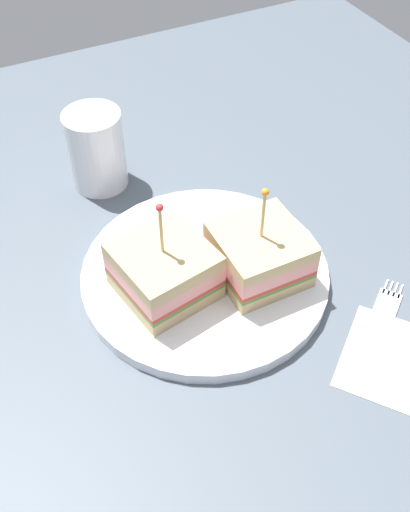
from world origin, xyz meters
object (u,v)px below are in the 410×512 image
drink_glass (97,154)px  plate (205,274)px  sandwich_half_front (259,254)px  fork (382,318)px  napkin (393,360)px  sandwich_half_back (164,271)px

drink_glass → plate: bearing=12.3°
drink_glass → sandwich_half_front: bearing=21.8°
plate → fork: 17.61cm
drink_glass → napkin: (35.50, 14.96, -3.96)cm
plate → drink_glass: (-19.18, -4.18, 3.37)cm
sandwich_half_front → drink_glass: size_ratio=1.16×
napkin → drink_glass: bearing=-157.2°
sandwich_half_front → drink_glass: bearing=-158.2°
drink_glass → napkin: drink_glass is taller
plate → sandwich_half_front: 6.15cm
fork → napkin: bearing=-25.4°
plate → napkin: (16.32, 10.78, -0.59)cm
sandwich_half_front → fork: sandwich_half_front is taller
sandwich_half_back → drink_glass: (-19.73, 0.37, 0.03)cm
sandwich_half_back → sandwich_half_front: bearing=77.2°
sandwich_half_back → napkin: sandwich_half_back is taller
sandwich_half_back → napkin: bearing=44.2°
plate → fork: size_ratio=2.16×
napkin → fork: 4.68cm
sandwich_half_back → drink_glass: size_ratio=1.18×
plate → napkin: plate is taller
drink_glass → fork: bearing=28.5°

